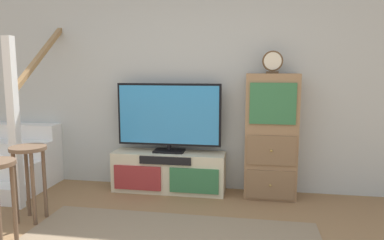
{
  "coord_description": "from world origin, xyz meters",
  "views": [
    {
      "loc": [
        0.68,
        -1.88,
        1.47
      ],
      "look_at": [
        0.04,
        1.84,
        0.93
      ],
      "focal_mm": 33.36,
      "sensor_mm": 36.0,
      "label": 1
    }
  ],
  "objects_px": {
    "media_console": "(169,172)",
    "side_cabinet": "(271,137)",
    "desk_clock": "(273,62)",
    "bar_stool_far": "(29,166)",
    "television": "(169,116)"
  },
  "relations": [
    {
      "from": "media_console",
      "to": "side_cabinet",
      "type": "relative_size",
      "value": 0.95
    },
    {
      "from": "side_cabinet",
      "to": "desk_clock",
      "type": "xyz_separation_m",
      "value": [
        -0.01,
        -0.01,
        0.84
      ]
    },
    {
      "from": "side_cabinet",
      "to": "bar_stool_far",
      "type": "height_order",
      "value": "side_cabinet"
    },
    {
      "from": "desk_clock",
      "to": "bar_stool_far",
      "type": "distance_m",
      "value": 2.73
    },
    {
      "from": "media_console",
      "to": "bar_stool_far",
      "type": "xyz_separation_m",
      "value": [
        -1.13,
        -1.05,
        0.31
      ]
    },
    {
      "from": "bar_stool_far",
      "to": "television",
      "type": "bearing_deg",
      "value": 43.7
    },
    {
      "from": "television",
      "to": "media_console",
      "type": "bearing_deg",
      "value": -90.0
    },
    {
      "from": "media_console",
      "to": "television",
      "type": "xyz_separation_m",
      "value": [
        -0.0,
        0.02,
        0.68
      ]
    },
    {
      "from": "desk_clock",
      "to": "bar_stool_far",
      "type": "height_order",
      "value": "desk_clock"
    },
    {
      "from": "side_cabinet",
      "to": "bar_stool_far",
      "type": "bearing_deg",
      "value": -155.37
    },
    {
      "from": "side_cabinet",
      "to": "desk_clock",
      "type": "relative_size",
      "value": 5.72
    },
    {
      "from": "desk_clock",
      "to": "television",
      "type": "bearing_deg",
      "value": 178.62
    },
    {
      "from": "desk_clock",
      "to": "bar_stool_far",
      "type": "relative_size",
      "value": 0.34
    },
    {
      "from": "media_console",
      "to": "bar_stool_far",
      "type": "distance_m",
      "value": 1.57
    },
    {
      "from": "television",
      "to": "desk_clock",
      "type": "relative_size",
      "value": 5.02
    }
  ]
}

